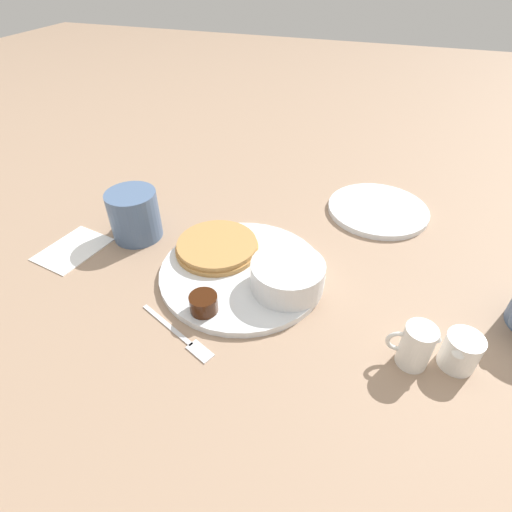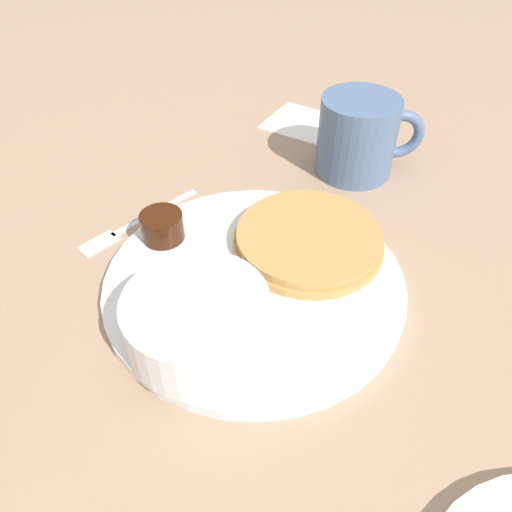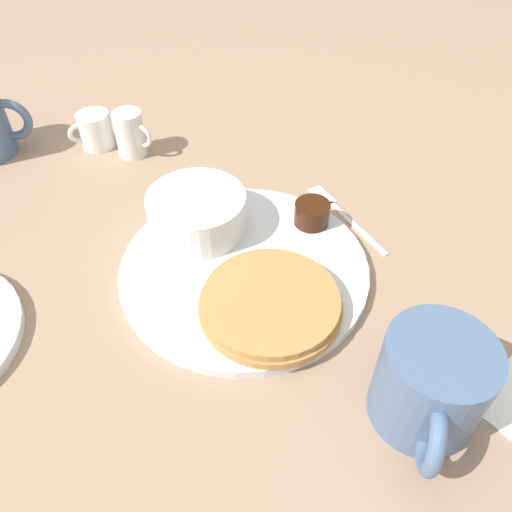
# 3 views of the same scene
# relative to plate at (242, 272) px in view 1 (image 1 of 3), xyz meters

# --- Properties ---
(ground_plane) EXTENTS (4.00, 4.00, 0.00)m
(ground_plane) POSITION_rel_plate_xyz_m (0.00, 0.00, -0.01)
(ground_plane) COLOR #9E7F66
(plate) EXTENTS (0.29, 0.29, 0.01)m
(plate) POSITION_rel_plate_xyz_m (0.00, 0.00, 0.00)
(plate) COLOR white
(plate) RESTS_ON ground_plane
(pancake_stack) EXTENTS (0.15, 0.15, 0.02)m
(pancake_stack) POSITION_rel_plate_xyz_m (-0.04, -0.06, 0.01)
(pancake_stack) COLOR #B78447
(pancake_stack) RESTS_ON plate
(bowl) EXTENTS (0.12, 0.12, 0.05)m
(bowl) POSITION_rel_plate_xyz_m (0.02, 0.08, 0.03)
(bowl) COLOR white
(bowl) RESTS_ON plate
(syrup_cup) EXTENTS (0.04, 0.04, 0.03)m
(syrup_cup) POSITION_rel_plate_xyz_m (0.11, -0.02, 0.02)
(syrup_cup) COLOR #38190A
(syrup_cup) RESTS_ON plate
(butter_ramekin) EXTENTS (0.04, 0.04, 0.04)m
(butter_ramekin) POSITION_rel_plate_xyz_m (0.04, 0.11, 0.02)
(butter_ramekin) COLOR white
(butter_ramekin) RESTS_ON plate
(coffee_mug) EXTENTS (0.12, 0.09, 0.09)m
(coffee_mug) POSITION_rel_plate_xyz_m (-0.05, -0.23, 0.04)
(coffee_mug) COLOR slate
(coffee_mug) RESTS_ON ground_plane
(creamer_pitcher_near) EXTENTS (0.04, 0.07, 0.07)m
(creamer_pitcher_near) POSITION_rel_plate_xyz_m (0.10, 0.28, 0.03)
(creamer_pitcher_near) COLOR white
(creamer_pitcher_near) RESTS_ON ground_plane
(creamer_pitcher_far) EXTENTS (0.07, 0.05, 0.05)m
(creamer_pitcher_far) POSITION_rel_plate_xyz_m (0.08, 0.34, 0.02)
(creamer_pitcher_far) COLOR white
(creamer_pitcher_far) RESTS_ON ground_plane
(fork) EXTENTS (0.07, 0.14, 0.00)m
(fork) POSITION_rel_plate_xyz_m (0.16, -0.04, -0.00)
(fork) COLOR silver
(fork) RESTS_ON ground_plane
(napkin) EXTENTS (0.14, 0.11, 0.00)m
(napkin) POSITION_rel_plate_xyz_m (0.04, -0.33, -0.00)
(napkin) COLOR white
(napkin) RESTS_ON ground_plane
(far_plate) EXTENTS (0.21, 0.21, 0.01)m
(far_plate) POSITION_rel_plate_xyz_m (-0.28, 0.20, 0.00)
(far_plate) COLOR white
(far_plate) RESTS_ON ground_plane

